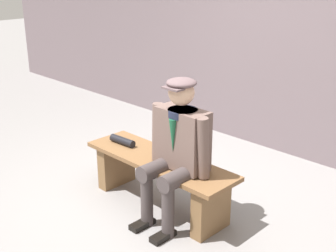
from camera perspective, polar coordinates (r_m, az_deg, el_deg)
The scene contains 5 objects.
ground_plane at distance 4.42m, azimuth -1.10°, elevation -10.00°, with size 30.00×30.00×0.00m, color gray.
bench at distance 4.26m, azimuth -1.13°, elevation -6.17°, with size 1.60×0.47×0.50m.
seated_man at distance 3.86m, azimuth 1.14°, elevation -2.44°, with size 0.64×0.62×1.32m.
rolled_magazine at distance 4.51m, azimuth -5.82°, elevation -1.88°, with size 0.07×0.07×0.30m, color black.
stadium_wall at distance 5.61m, azimuth 14.39°, elevation 7.30°, with size 12.00×0.24×2.06m, color #6A5C61.
Camera 1 is at (-2.74, 2.66, 2.22)m, focal length 47.94 mm.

